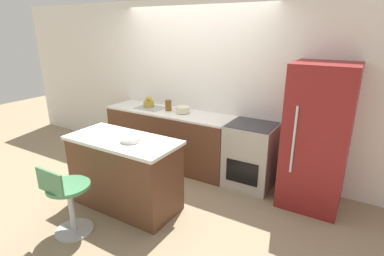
{
  "coord_description": "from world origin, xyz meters",
  "views": [
    {
      "loc": [
        2.37,
        -3.45,
        2.17
      ],
      "look_at": [
        0.51,
        -0.34,
        0.96
      ],
      "focal_mm": 28.0,
      "sensor_mm": 36.0,
      "label": 1
    }
  ],
  "objects": [
    {
      "name": "canister_jar",
      "position": [
        -0.34,
        0.34,
        1.0
      ],
      "size": [
        0.11,
        0.11,
        0.16
      ],
      "color": "brown",
      "rests_on": "back_counter"
    },
    {
      "name": "kettle",
      "position": [
        -0.74,
        0.34,
        0.99
      ],
      "size": [
        0.18,
        0.18,
        0.19
      ],
      "color": "#B29333",
      "rests_on": "back_counter"
    },
    {
      "name": "oven_range",
      "position": [
        1.08,
        0.32,
        0.46
      ],
      "size": [
        0.65,
        0.61,
        0.92
      ],
      "color": "#B7B2A8",
      "rests_on": "ground_plane"
    },
    {
      "name": "refrigerator",
      "position": [
        1.92,
        0.27,
        0.9
      ],
      "size": [
        0.72,
        0.72,
        1.8
      ],
      "color": "maroon",
      "rests_on": "ground_plane"
    },
    {
      "name": "stool_chair",
      "position": [
        -0.22,
        -1.73,
        0.42
      ],
      "size": [
        0.46,
        0.46,
        0.83
      ],
      "color": "#B7B7BC",
      "rests_on": "ground_plane"
    },
    {
      "name": "fruit_bowl",
      "position": [
        0.08,
        -1.01,
        0.94
      ],
      "size": [
        0.24,
        0.24,
        0.05
      ],
      "color": "white",
      "rests_on": "kitchen_island"
    },
    {
      "name": "kitchen_island",
      "position": [
        -0.08,
        -1.0,
        0.46
      ],
      "size": [
        1.41,
        0.66,
        0.91
      ],
      "color": "brown",
      "rests_on": "ground_plane"
    },
    {
      "name": "wall_back",
      "position": [
        0.0,
        0.65,
        1.3
      ],
      "size": [
        8.0,
        0.06,
        2.6
      ],
      "color": "white",
      "rests_on": "ground_plane"
    },
    {
      "name": "ground_plane",
      "position": [
        0.0,
        0.0,
        0.0
      ],
      "size": [
        14.0,
        14.0,
        0.0
      ],
      "primitive_type": "plane",
      "color": "#998466"
    },
    {
      "name": "back_counter",
      "position": [
        -0.32,
        0.32,
        0.46
      ],
      "size": [
        2.14,
        0.6,
        0.92
      ],
      "color": "brown",
      "rests_on": "ground_plane"
    },
    {
      "name": "mixing_bowl",
      "position": [
        -0.06,
        0.34,
        0.97
      ],
      "size": [
        0.22,
        0.22,
        0.09
      ],
      "color": "beige",
      "rests_on": "back_counter"
    }
  ]
}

